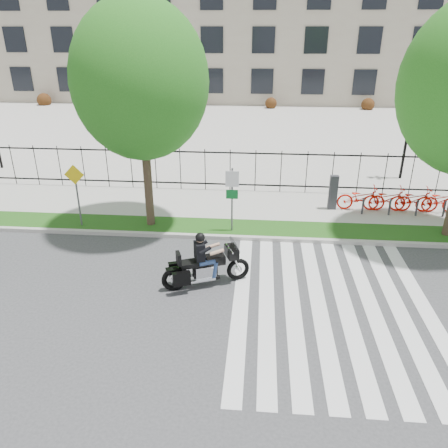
{
  "coord_description": "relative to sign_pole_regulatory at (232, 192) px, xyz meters",
  "views": [
    {
      "loc": [
        2.63,
        -10.73,
        7.3
      ],
      "look_at": [
        1.44,
        3.0,
        1.12
      ],
      "focal_mm": 35.0,
      "sensor_mm": 36.0,
      "label": 1
    }
  ],
  "objects": [
    {
      "name": "plaza",
      "position": [
        -1.61,
        20.42,
        -1.69
      ],
      "size": [
        80.0,
        34.0,
        0.1
      ],
      "primitive_type": "cube",
      "color": "#A7A49C",
      "rests_on": "ground"
    },
    {
      "name": "lamp_post_right",
      "position": [
        8.39,
        7.42,
        1.47
      ],
      "size": [
        1.06,
        0.7,
        4.25
      ],
      "color": "black",
      "rests_on": "ground"
    },
    {
      "name": "street_tree_1",
      "position": [
        -3.28,
        0.37,
        3.89
      ],
      "size": [
        4.87,
        4.87,
        8.29
      ],
      "color": "#33271C",
      "rests_on": "grass_verge"
    },
    {
      "name": "sidewalk",
      "position": [
        -1.61,
        2.87,
        -1.66
      ],
      "size": [
        60.0,
        3.5,
        0.15
      ],
      "primitive_type": "cube",
      "color": "#A7A49C",
      "rests_on": "ground"
    },
    {
      "name": "grass_verge",
      "position": [
        -1.61,
        0.37,
        -1.66
      ],
      "size": [
        60.0,
        1.5,
        0.15
      ],
      "primitive_type": "cube",
      "color": "#1E4912",
      "rests_on": "ground"
    },
    {
      "name": "office_building",
      "position": [
        -1.61,
        40.34,
        8.23
      ],
      "size": [
        60.0,
        21.9,
        20.15
      ],
      "color": "#A19382",
      "rests_on": "ground"
    },
    {
      "name": "motorcycle_rider",
      "position": [
        -0.54,
        -3.73,
        -1.02
      ],
      "size": [
        2.66,
        1.43,
        2.16
      ],
      "color": "black",
      "rests_on": "ground"
    },
    {
      "name": "iron_fence",
      "position": [
        -1.61,
        4.62,
        -0.59
      ],
      "size": [
        30.0,
        0.06,
        2.0
      ],
      "primitive_type": null,
      "color": "black",
      "rests_on": "sidewalk"
    },
    {
      "name": "sign_pole_warning",
      "position": [
        -6.01,
        0.0,
        0.0
      ],
      "size": [
        0.78,
        0.09,
        2.49
      ],
      "color": "#59595B",
      "rests_on": "grass_verge"
    },
    {
      "name": "ground",
      "position": [
        -1.61,
        -4.58,
        -1.74
      ],
      "size": [
        120.0,
        120.0,
        0.0
      ],
      "primitive_type": "plane",
      "color": "#38383B",
      "rests_on": "ground"
    },
    {
      "name": "sign_pole_regulatory",
      "position": [
        0.0,
        0.0,
        0.0
      ],
      "size": [
        0.5,
        0.09,
        2.5
      ],
      "color": "#59595B",
      "rests_on": "grass_verge"
    },
    {
      "name": "curb",
      "position": [
        -1.61,
        -0.48,
        -1.66
      ],
      "size": [
        60.0,
        0.2,
        0.15
      ],
      "primitive_type": "cube",
      "color": "#AFACA5",
      "rests_on": "ground"
    },
    {
      "name": "crosswalk_stripes",
      "position": [
        3.22,
        -4.58,
        -1.73
      ],
      "size": [
        5.7,
        8.0,
        0.01
      ],
      "primitive_type": null,
      "color": "silver",
      "rests_on": "ground"
    }
  ]
}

